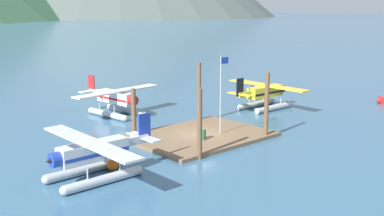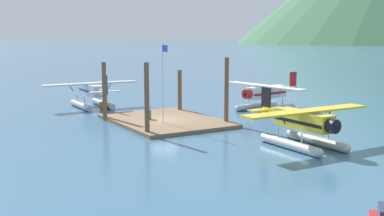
% 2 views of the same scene
% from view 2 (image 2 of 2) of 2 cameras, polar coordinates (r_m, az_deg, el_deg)
% --- Properties ---
extents(ground_plane, '(1200.00, 1200.00, 0.00)m').
position_cam_2_polar(ground_plane, '(43.32, -3.14, -1.72)').
color(ground_plane, '#38607F').
extents(dock_platform, '(11.52, 8.70, 0.30)m').
position_cam_2_polar(dock_platform, '(43.29, -3.14, -1.52)').
color(dock_platform, brown).
rests_on(dock_platform, ground).
extents(piling_near_left, '(0.40, 0.40, 5.38)m').
position_cam_2_polar(piling_near_left, '(44.80, -10.39, 1.98)').
color(piling_near_left, brown).
rests_on(piling_near_left, ground).
extents(piling_near_right, '(0.39, 0.39, 5.74)m').
position_cam_2_polar(piling_near_right, '(37.42, -5.40, 1.05)').
color(piling_near_right, brown).
rests_on(piling_near_right, ground).
extents(piling_far_left, '(0.42, 0.42, 4.33)m').
position_cam_2_polar(piling_far_left, '(48.50, -1.47, 2.00)').
color(piling_far_left, brown).
rests_on(piling_far_left, ground).
extents(piling_far_right, '(0.38, 0.38, 5.91)m').
position_cam_2_polar(piling_far_right, '(41.88, 4.12, 2.01)').
color(piling_far_right, brown).
rests_on(piling_far_right, ground).
extents(flagpole, '(0.95, 0.10, 6.84)m').
position_cam_2_polar(flagpole, '(40.87, -3.44, 4.02)').
color(flagpole, silver).
rests_on(flagpole, dock_platform).
extents(fuel_drum, '(0.62, 0.62, 0.88)m').
position_cam_2_polar(fuel_drum, '(43.41, -5.26, -0.73)').
color(fuel_drum, '#33663D').
rests_on(fuel_drum, dock_platform).
extents(mooring_buoy, '(0.88, 0.88, 0.88)m').
position_cam_2_polar(mooring_buoy, '(51.66, -10.54, 0.34)').
color(mooring_buoy, orange).
rests_on(mooring_buoy, ground).
extents(seaplane_silver_port_aft, '(7.98, 10.40, 3.84)m').
position_cam_2_polar(seaplane_silver_port_aft, '(53.00, -11.85, 1.75)').
color(seaplane_silver_port_aft, '#B7BABF').
rests_on(seaplane_silver_port_aft, ground).
extents(seaplane_white_bow_centre, '(10.49, 7.95, 3.84)m').
position_cam_2_polar(seaplane_white_bow_centre, '(50.32, 8.76, 1.47)').
color(seaplane_white_bow_centre, '#B7BABF').
rests_on(seaplane_white_bow_centre, ground).
extents(seaplane_yellow_stbd_fwd, '(7.98, 10.41, 3.84)m').
position_cam_2_polar(seaplane_yellow_stbd_fwd, '(34.41, 13.16, -1.99)').
color(seaplane_yellow_stbd_fwd, '#B7BABF').
rests_on(seaplane_yellow_stbd_fwd, ground).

